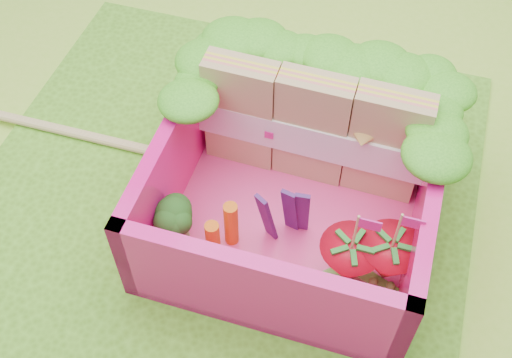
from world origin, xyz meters
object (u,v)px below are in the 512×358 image
object	(u,v)px
chopsticks	(76,133)
strawberry_left	(348,263)
bento_box	(296,185)
sandwich_stack	(313,128)
strawberry_right	(388,262)
broccoli	(174,218)

from	to	relation	value
chopsticks	strawberry_left	bearing A→B (deg)	-16.27
bento_box	sandwich_stack	size ratio (longest dim) A/B	1.11
sandwich_stack	strawberry_right	bearing A→B (deg)	-47.72
strawberry_left	broccoli	bearing A→B (deg)	-178.46
sandwich_stack	broccoli	bearing A→B (deg)	-129.11
sandwich_stack	broccoli	distance (m)	0.82
strawberry_right	chopsticks	distance (m)	1.88
broccoli	strawberry_right	world-z (taller)	strawberry_right
bento_box	sandwich_stack	xyz separation A→B (m)	(0.00, 0.30, 0.09)
bento_box	broccoli	distance (m)	0.60
strawberry_left	chopsticks	xyz separation A→B (m)	(-1.66, 0.48, -0.17)
strawberry_left	sandwich_stack	bearing A→B (deg)	118.38
sandwich_stack	chopsticks	size ratio (longest dim) A/B	0.58
bento_box	chopsticks	xyz separation A→B (m)	(-1.32, 0.18, -0.25)
chopsticks	sandwich_stack	bearing A→B (deg)	5.18
bento_box	strawberry_left	world-z (taller)	strawberry_left
strawberry_left	chopsticks	bearing A→B (deg)	163.73
sandwich_stack	strawberry_left	distance (m)	0.71
sandwich_stack	strawberry_right	world-z (taller)	sandwich_stack
broccoli	chopsticks	xyz separation A→B (m)	(-0.82, 0.51, -0.21)
bento_box	strawberry_right	bearing A→B (deg)	-25.83
strawberry_right	bento_box	bearing A→B (deg)	154.17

